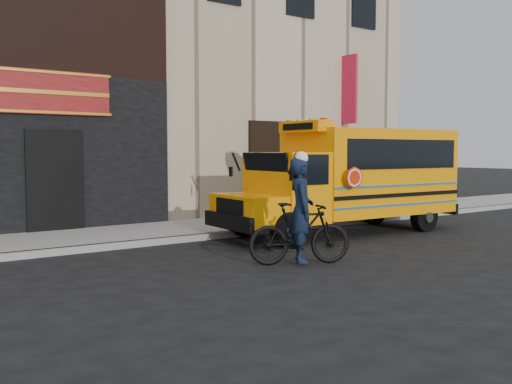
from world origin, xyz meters
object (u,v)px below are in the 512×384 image
at_px(school_bus, 352,176).
at_px(sign_pole, 331,171).
at_px(bicycle, 300,234).
at_px(cyclist, 301,212).

height_order(school_bus, sign_pole, school_bus).
bearing_deg(school_bus, sign_pole, 70.12).
xyz_separation_m(sign_pole, bicycle, (-4.40, -3.84, -1.00)).
distance_m(school_bus, cyclist, 4.64).
xyz_separation_m(school_bus, sign_pole, (0.48, 1.32, 0.09)).
xyz_separation_m(school_bus, bicycle, (-3.93, -2.53, -0.91)).
bearing_deg(school_bus, bicycle, -147.25).
relative_size(sign_pole, bicycle, 1.45).
bearing_deg(school_bus, cyclist, -147.17).
bearing_deg(cyclist, sign_pole, -17.13).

